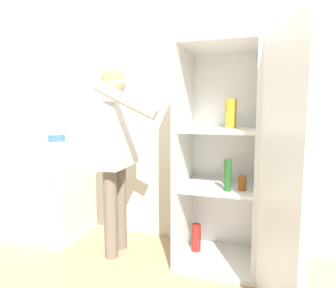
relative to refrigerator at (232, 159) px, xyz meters
name	(u,v)px	position (x,y,z in m)	size (l,w,h in m)	color
wall_back	(209,106)	(-0.26, 0.44, 0.40)	(7.00, 0.06, 2.55)	beige
refrigerator	(232,159)	(0.00, 0.00, 0.00)	(0.87, 1.19, 1.75)	white
person	(115,140)	(-0.96, -0.05, 0.12)	(0.61, 0.58, 1.58)	#726656
counter	(44,188)	(-1.85, 0.10, -0.40)	(0.79, 0.57, 0.93)	white
bowl	(57,138)	(-1.70, 0.14, 0.09)	(0.16, 0.16, 0.06)	#335B8E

